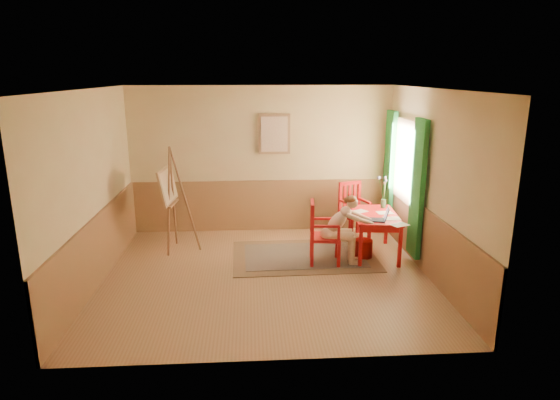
{
  "coord_description": "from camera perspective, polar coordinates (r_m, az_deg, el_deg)",
  "views": [
    {
      "loc": [
        -0.22,
        -6.78,
        3.01
      ],
      "look_at": [
        0.25,
        0.55,
        1.05
      ],
      "focal_mm": 30.51,
      "sensor_mm": 36.0,
      "label": 1
    }
  ],
  "objects": [
    {
      "name": "wastebasket",
      "position": [
        8.16,
        10.0,
        -5.76
      ],
      "size": [
        0.35,
        0.35,
        0.31
      ],
      "primitive_type": "cylinder",
      "rotation": [
        0.0,
        0.0,
        0.24
      ],
      "color": "#AE100D",
      "rests_on": "room"
    },
    {
      "name": "wainscot",
      "position": [
        7.98,
        -1.91,
        -3.39
      ],
      "size": [
        5.0,
        4.5,
        1.0
      ],
      "color": "#9B6F4B",
      "rests_on": "room"
    },
    {
      "name": "window",
      "position": [
        8.47,
        14.57,
        3.13
      ],
      "size": [
        0.12,
        2.01,
        2.2
      ],
      "color": "white",
      "rests_on": "room"
    },
    {
      "name": "rug",
      "position": [
        8.15,
        2.9,
        -6.69
      ],
      "size": [
        2.43,
        1.65,
        0.02
      ],
      "color": "#8C7251",
      "rests_on": "room"
    },
    {
      "name": "papers",
      "position": [
        8.03,
        12.3,
        -1.96
      ],
      "size": [
        0.78,
        1.07,
        0.0
      ],
      "color": "white",
      "rests_on": "table"
    },
    {
      "name": "chair_left",
      "position": [
        7.72,
        5.04,
        -3.94
      ],
      "size": [
        0.52,
        0.5,
        1.04
      ],
      "color": "red",
      "rests_on": "room"
    },
    {
      "name": "vase",
      "position": [
        8.51,
        12.3,
        0.79
      ],
      "size": [
        0.2,
        0.29,
        0.57
      ],
      "color": "#3F724C",
      "rests_on": "table"
    },
    {
      "name": "chair_back",
      "position": [
        9.05,
        8.78,
        -1.21
      ],
      "size": [
        0.58,
        0.59,
        1.04
      ],
      "color": "red",
      "rests_on": "room"
    },
    {
      "name": "easel",
      "position": [
        8.34,
        -13.07,
        1.22
      ],
      "size": [
        0.64,
        0.82,
        1.84
      ],
      "color": "brown",
      "rests_on": "room"
    },
    {
      "name": "figure",
      "position": [
        7.7,
        7.41,
        -3.16
      ],
      "size": [
        0.87,
        0.41,
        1.15
      ],
      "color": "beige",
      "rests_on": "room"
    },
    {
      "name": "wall_portrait",
      "position": [
        9.06,
        -0.68,
        7.9
      ],
      "size": [
        0.6,
        0.05,
        0.76
      ],
      "color": "#9F7652",
      "rests_on": "room"
    },
    {
      "name": "laptop",
      "position": [
        7.8,
        11.75,
        -2.11
      ],
      "size": [
        0.4,
        0.29,
        0.22
      ],
      "color": "#1E2338",
      "rests_on": "table"
    },
    {
      "name": "room",
      "position": [
        6.97,
        -1.76,
        1.59
      ],
      "size": [
        5.04,
        4.54,
        2.84
      ],
      "color": "#AB7D55",
      "rests_on": "ground"
    },
    {
      "name": "table",
      "position": [
        8.18,
        11.32,
        -2.28
      ],
      "size": [
        0.82,
        1.26,
        0.72
      ],
      "color": "red",
      "rests_on": "room"
    }
  ]
}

